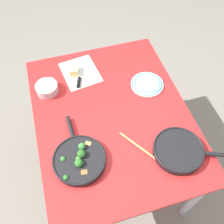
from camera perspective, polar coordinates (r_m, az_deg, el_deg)
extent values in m
plane|color=slate|center=(2.25, 0.00, -11.51)|extent=(14.00, 14.00, 0.00)
cube|color=red|center=(1.58, 0.00, -0.72)|extent=(1.23, 0.95, 0.03)
cylinder|color=#BCBCC1|center=(1.85, 18.51, -18.24)|extent=(0.05, 0.05, 0.74)
cylinder|color=#BCBCC1|center=(2.30, 6.15, 7.40)|extent=(0.05, 0.05, 0.74)
cylinder|color=#BCBCC1|center=(2.20, -14.65, 2.63)|extent=(0.05, 0.05, 0.74)
cylinder|color=black|center=(1.41, -7.45, -10.88)|extent=(0.29, 0.29, 0.04)
torus|color=black|center=(1.39, -7.53, -10.58)|extent=(0.30, 0.30, 0.01)
cylinder|color=black|center=(1.51, -9.54, -3.39)|extent=(0.15, 0.03, 0.02)
cylinder|color=#245B1C|center=(1.38, -10.37, -14.81)|extent=(0.01, 0.01, 0.02)
sphere|color=#2D6B28|center=(1.36, -10.49, -14.54)|extent=(0.03, 0.03, 0.03)
cylinder|color=#2C6823|center=(1.42, -11.03, -10.80)|extent=(0.01, 0.01, 0.02)
sphere|color=#387A33|center=(1.40, -11.15, -10.50)|extent=(0.03, 0.03, 0.03)
cylinder|color=#2C6823|center=(1.43, -6.78, -8.30)|extent=(0.01, 0.01, 0.02)
sphere|color=#387A33|center=(1.41, -6.89, -7.83)|extent=(0.04, 0.04, 0.04)
cylinder|color=#245B1C|center=(1.39, -7.47, -11.96)|extent=(0.02, 0.02, 0.03)
sphere|color=#2D6B28|center=(1.36, -7.60, -11.50)|extent=(0.05, 0.05, 0.05)
cylinder|color=#357027|center=(1.41, -7.58, -10.94)|extent=(0.01, 0.01, 0.02)
sphere|color=#428438|center=(1.39, -7.67, -10.61)|extent=(0.03, 0.03, 0.03)
cylinder|color=#205218|center=(1.41, -6.89, -9.99)|extent=(0.02, 0.02, 0.03)
sphere|color=#286023|center=(1.38, -7.01, -9.48)|extent=(0.05, 0.05, 0.05)
cube|color=#AD7F4C|center=(1.44, -5.46, -7.37)|extent=(0.04, 0.04, 0.03)
cube|color=olive|center=(1.37, -6.33, -13.71)|extent=(0.03, 0.04, 0.03)
cube|color=#AD7F4C|center=(1.44, -9.91, -7.99)|extent=(0.04, 0.03, 0.03)
cylinder|color=black|center=(1.46, 14.84, -8.53)|extent=(0.28, 0.28, 0.04)
torus|color=black|center=(1.44, 15.03, -8.13)|extent=(0.28, 0.28, 0.01)
cylinder|color=black|center=(1.51, 23.04, -8.93)|extent=(0.08, 0.15, 0.02)
cylinder|color=#EAD170|center=(1.47, 14.81, -8.59)|extent=(0.23, 0.23, 0.02)
cylinder|color=#A87A4C|center=(1.45, 6.37, -8.01)|extent=(0.25, 0.17, 0.02)
ellipsoid|color=#A87A4C|center=(1.42, 11.92, -11.77)|extent=(0.08, 0.07, 0.02)
cube|color=silver|center=(1.80, -7.26, 9.01)|extent=(0.32, 0.27, 0.00)
cube|color=silver|center=(1.81, -7.11, 9.45)|extent=(0.16, 0.08, 0.01)
cylinder|color=black|center=(1.73, -7.61, 6.76)|extent=(0.09, 0.05, 0.02)
cube|color=#EFD67A|center=(1.79, -8.75, 9.44)|extent=(0.09, 0.07, 0.05)
cylinder|color=silver|center=(1.72, 8.03, 6.26)|extent=(0.22, 0.22, 0.01)
torus|color=teal|center=(1.72, 8.05, 6.39)|extent=(0.21, 0.21, 0.01)
cylinder|color=silver|center=(1.71, 8.08, 6.52)|extent=(0.18, 0.18, 0.01)
torus|color=teal|center=(1.71, 8.10, 6.65)|extent=(0.17, 0.17, 0.01)
cylinder|color=#B7B7BC|center=(1.71, -14.64, 5.28)|extent=(0.15, 0.15, 0.06)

